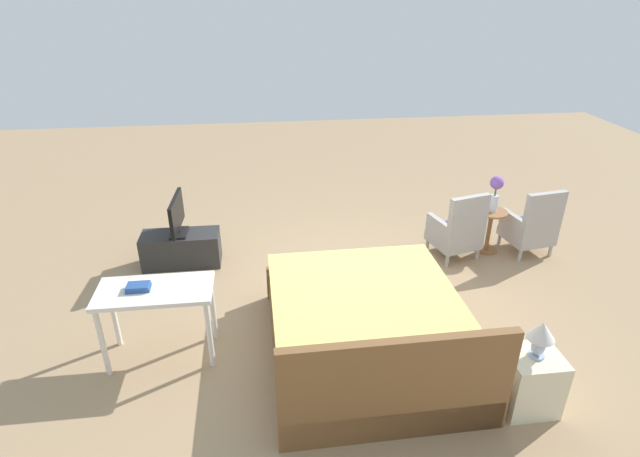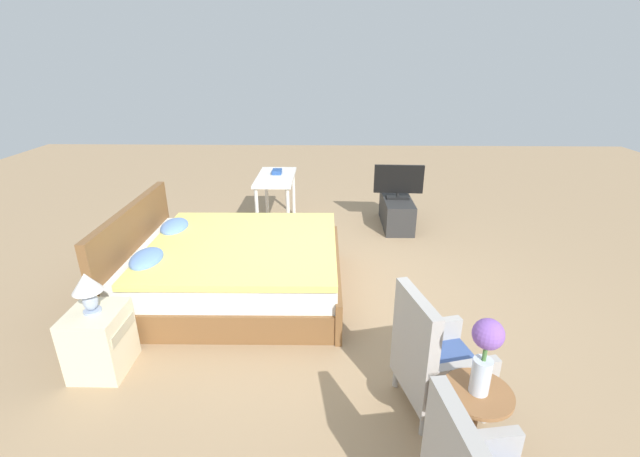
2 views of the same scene
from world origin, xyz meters
name	(u,v)px [view 2 (image 2 of 2)]	position (x,y,z in m)	size (l,w,h in m)	color
ground_plane	(333,294)	(0.00, 0.00, 0.00)	(16.00, 16.00, 0.00)	#A38460
bed	(232,267)	(0.02, 1.05, 0.30)	(1.84, 2.15, 0.96)	brown
armchair_by_window_right	(435,362)	(-1.51, -0.69, 0.37)	(0.66, 0.66, 0.92)	#ADA8A3
side_table	(473,420)	(-2.00, -0.81, 0.36)	(0.40, 0.40, 0.58)	#936038
flower_vase	(486,349)	(-2.00, -0.81, 0.87)	(0.17, 0.17, 0.48)	silver
nightstand	(100,341)	(-1.18, 1.84, 0.27)	(0.44, 0.41, 0.53)	beige
table_lamp	(87,287)	(-1.18, 1.85, 0.75)	(0.22, 0.22, 0.33)	#9EADC6
tv_stand	(396,212)	(2.00, -0.94, 0.21)	(0.96, 0.40, 0.43)	#2D2D2D
tv_flatscreen	(399,181)	(2.00, -0.94, 0.68)	(0.21, 0.70, 0.49)	black
vanity_desk	(276,184)	(1.96, 0.81, 0.64)	(1.04, 0.52, 0.75)	silver
book_stack	(277,172)	(2.09, 0.81, 0.78)	(0.22, 0.14, 0.05)	#284C8E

